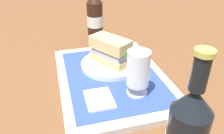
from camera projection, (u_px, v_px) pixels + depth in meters
ground_plane at (112, 81)px, 0.71m from camera, size 3.00×3.00×0.00m
tray at (112, 78)px, 0.70m from camera, size 0.44×0.32×0.02m
placemat at (112, 75)px, 0.70m from camera, size 0.38×0.27×0.00m
plate at (110, 64)px, 0.74m from camera, size 0.19×0.19×0.01m
sandwich at (111, 51)px, 0.72m from camera, size 0.14×0.12×0.08m
beer_glass at (138, 71)px, 0.58m from camera, size 0.06×0.06×0.12m
napkin_folded at (99, 99)px, 0.59m from camera, size 0.09×0.07×0.01m
second_bottle at (95, 18)px, 0.92m from camera, size 0.07×0.07×0.27m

